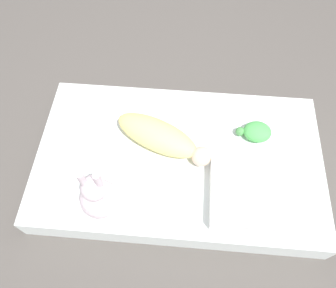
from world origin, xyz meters
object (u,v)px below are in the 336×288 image
Objects in this scene: bunny_plush at (98,196)px; turtle_plush at (256,132)px; swaddled_baby at (161,137)px; pillow at (243,195)px.

turtle_plush is (-0.79, -0.48, -0.09)m from bunny_plush.
swaddled_baby is at bearing 10.21° from turtle_plush.
bunny_plush is (0.26, 0.39, 0.06)m from swaddled_baby.
turtle_plush is at bearing -102.36° from pillow.
swaddled_baby is 1.60× the size of pillow.
turtle_plush is (-0.53, -0.10, -0.03)m from swaddled_baby.
pillow is 0.94× the size of bunny_plush.
swaddled_baby is 0.47m from bunny_plush.
pillow is (-0.44, 0.29, -0.03)m from swaddled_baby.
bunny_plush reaches higher than turtle_plush.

